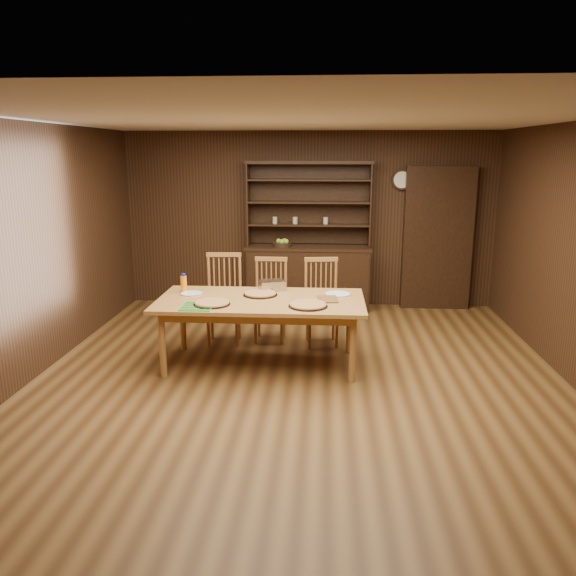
# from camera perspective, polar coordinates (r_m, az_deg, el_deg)

# --- Properties ---
(floor) EXTENTS (6.00, 6.00, 0.00)m
(floor) POSITION_cam_1_polar(r_m,az_deg,el_deg) (5.91, 1.14, -9.18)
(floor) COLOR brown
(floor) RESTS_ON ground
(room_shell) EXTENTS (6.00, 6.00, 6.00)m
(room_shell) POSITION_cam_1_polar(r_m,az_deg,el_deg) (5.50, 1.21, 6.17)
(room_shell) COLOR silver
(room_shell) RESTS_ON floor
(china_hutch) EXTENTS (1.84, 0.52, 2.17)m
(china_hutch) POSITION_cam_1_polar(r_m,az_deg,el_deg) (8.38, 2.05, 1.95)
(china_hutch) COLOR black
(china_hutch) RESTS_ON floor
(doorway) EXTENTS (1.00, 0.18, 2.10)m
(doorway) POSITION_cam_1_polar(r_m,az_deg,el_deg) (8.60, 14.92, 4.88)
(doorway) COLOR black
(doorway) RESTS_ON floor
(wall_clock) EXTENTS (0.30, 0.05, 0.30)m
(wall_clock) POSITION_cam_1_polar(r_m,az_deg,el_deg) (8.48, 11.50, 10.73)
(wall_clock) COLOR black
(wall_clock) RESTS_ON room_shell
(dining_table) EXTENTS (2.23, 1.11, 0.75)m
(dining_table) POSITION_cam_1_polar(r_m,az_deg,el_deg) (6.07, -2.78, -1.73)
(dining_table) COLOR #A36938
(dining_table) RESTS_ON floor
(chair_left) EXTENTS (0.48, 0.46, 1.10)m
(chair_left) POSITION_cam_1_polar(r_m,az_deg,el_deg) (6.93, -6.52, -0.74)
(chair_left) COLOR #B1733C
(chair_left) RESTS_ON floor
(chair_center) EXTENTS (0.43, 0.41, 1.03)m
(chair_center) POSITION_cam_1_polar(r_m,az_deg,el_deg) (6.96, -1.78, -0.90)
(chair_center) COLOR #B1733C
(chair_center) RESTS_ON floor
(chair_right) EXTENTS (0.48, 0.46, 1.05)m
(chair_right) POSITION_cam_1_polar(r_m,az_deg,el_deg) (6.84, 3.43, -1.08)
(chair_right) COLOR #B1733C
(chair_right) RESTS_ON floor
(pizza_left) EXTENTS (0.38, 0.38, 0.04)m
(pizza_left) POSITION_cam_1_polar(r_m,az_deg,el_deg) (5.88, -7.73, -1.52)
(pizza_left) COLOR black
(pizza_left) RESTS_ON dining_table
(pizza_right) EXTENTS (0.40, 0.40, 0.04)m
(pizza_right) POSITION_cam_1_polar(r_m,az_deg,el_deg) (5.76, 2.05, -1.73)
(pizza_right) COLOR black
(pizza_right) RESTS_ON dining_table
(pizza_center) EXTENTS (0.38, 0.38, 0.04)m
(pizza_center) POSITION_cam_1_polar(r_m,az_deg,el_deg) (6.21, -2.83, -0.58)
(pizza_center) COLOR black
(pizza_center) RESTS_ON dining_table
(cooling_rack) EXTENTS (0.35, 0.35, 0.01)m
(cooling_rack) POSITION_cam_1_polar(r_m,az_deg,el_deg) (5.81, -9.20, -1.87)
(cooling_rack) COLOR #0EB748
(cooling_rack) RESTS_ON dining_table
(plate_left) EXTENTS (0.25, 0.25, 0.02)m
(plate_left) POSITION_cam_1_polar(r_m,az_deg,el_deg) (6.34, -9.77, -0.55)
(plate_left) COLOR white
(plate_left) RESTS_ON dining_table
(plate_right) EXTENTS (0.29, 0.29, 0.02)m
(plate_right) POSITION_cam_1_polar(r_m,az_deg,el_deg) (6.26, 5.07, -0.61)
(plate_right) COLOR white
(plate_right) RESTS_ON dining_table
(foil_dish) EXTENTS (0.33, 0.28, 0.11)m
(foil_dish) POSITION_cam_1_polar(r_m,az_deg,el_deg) (6.44, -1.65, 0.29)
(foil_dish) COLOR silver
(foil_dish) RESTS_ON dining_table
(juice_bottle) EXTENTS (0.07, 0.07, 0.22)m
(juice_bottle) POSITION_cam_1_polar(r_m,az_deg,el_deg) (6.43, -10.55, 0.45)
(juice_bottle) COLOR orange
(juice_bottle) RESTS_ON dining_table
(pot_holder_a) EXTENTS (0.21, 0.21, 0.01)m
(pot_holder_a) POSITION_cam_1_polar(r_m,az_deg,el_deg) (5.98, 4.12, -1.26)
(pot_holder_a) COLOR #A9131F
(pot_holder_a) RESTS_ON dining_table
(pot_holder_b) EXTENTS (0.22, 0.22, 0.02)m
(pot_holder_b) POSITION_cam_1_polar(r_m,az_deg,el_deg) (6.08, 4.02, -1.02)
(pot_holder_b) COLOR #A9131F
(pot_holder_b) RESTS_ON dining_table
(fruit_bowl) EXTENTS (0.28, 0.28, 0.12)m
(fruit_bowl) POSITION_cam_1_polar(r_m,az_deg,el_deg) (8.26, -0.59, 4.53)
(fruit_bowl) COLOR black
(fruit_bowl) RESTS_ON china_hutch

